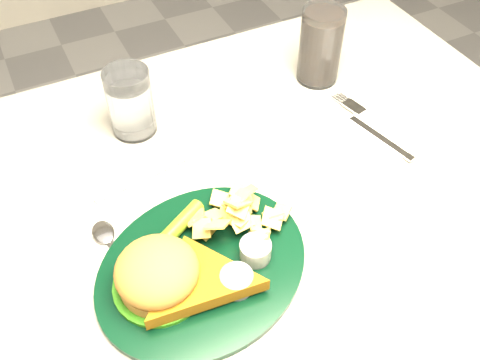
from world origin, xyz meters
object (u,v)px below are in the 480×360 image
at_px(table, 222,322).
at_px(dinner_plate, 201,254).
at_px(water_glass, 130,102).
at_px(fork_napkin, 377,134).
at_px(cola_glass, 320,46).

xyz_separation_m(table, dinner_plate, (-0.07, -0.10, 0.41)).
relative_size(dinner_plate, water_glass, 2.58).
bearing_deg(table, dinner_plate, -123.57).
xyz_separation_m(dinner_plate, fork_napkin, (0.37, 0.11, -0.03)).
height_order(water_glass, fork_napkin, water_glass).
height_order(cola_glass, fork_napkin, cola_glass).
height_order(table, dinner_plate, dinner_plate).
height_order(dinner_plate, cola_glass, cola_glass).
bearing_deg(water_glass, fork_napkin, -29.02).
bearing_deg(dinner_plate, fork_napkin, -2.72).
relative_size(cola_glass, fork_napkin, 0.81).
bearing_deg(water_glass, cola_glass, -2.08).
relative_size(water_glass, cola_glass, 0.83).
bearing_deg(cola_glass, table, -146.52).
relative_size(dinner_plate, fork_napkin, 1.74).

